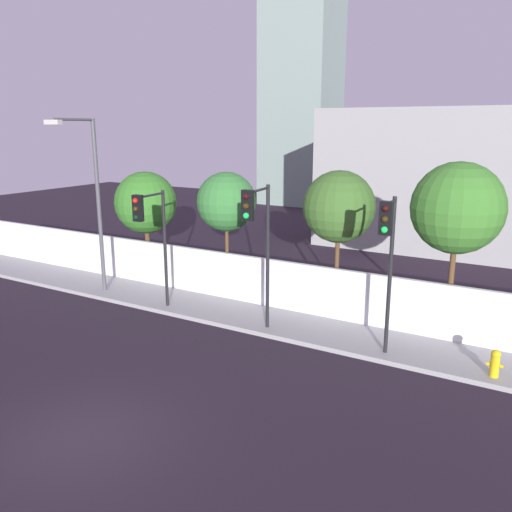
{
  "coord_description": "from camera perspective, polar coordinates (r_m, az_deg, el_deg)",
  "views": [
    {
      "loc": [
        8.61,
        -7.06,
        6.76
      ],
      "look_at": [
        0.65,
        6.5,
        2.86
      ],
      "focal_mm": 37.02,
      "sensor_mm": 36.0,
      "label": 1
    }
  ],
  "objects": [
    {
      "name": "traffic_light_right",
      "position": [
        14.94,
        14.05,
        1.16
      ],
      "size": [
        0.36,
        1.32,
        4.69
      ],
      "color": "black",
      "rests_on": "sidewalk"
    },
    {
      "name": "fire_hydrant",
      "position": [
        15.84,
        24.42,
        -10.41
      ],
      "size": [
        0.44,
        0.26,
        0.78
      ],
      "color": "gold",
      "rests_on": "sidewalk"
    },
    {
      "name": "roadside_tree_midright",
      "position": [
        19.35,
        8.96,
        5.26
      ],
      "size": [
        2.62,
        2.62,
        5.22
      ],
      "color": "brown",
      "rests_on": "ground"
    },
    {
      "name": "tower_on_skyline",
      "position": [
        47.46,
        4.96,
        19.56
      ],
      "size": [
        5.89,
        5.0,
        22.91
      ],
      "primitive_type": "cube",
      "color": "gray",
      "rests_on": "ground"
    },
    {
      "name": "roadside_tree_midleft",
      "position": [
        21.62,
        -3.22,
        5.86
      ],
      "size": [
        2.43,
        2.43,
        4.96
      ],
      "color": "brown",
      "rests_on": "ground"
    },
    {
      "name": "traffic_light_left",
      "position": [
        18.85,
        -11.34,
        3.25
      ],
      "size": [
        0.36,
        1.72,
        4.36
      ],
      "color": "black",
      "rests_on": "sidewalk"
    },
    {
      "name": "perimeter_wall",
      "position": [
        19.51,
        2.81,
        -3.11
      ],
      "size": [
        36.0,
        0.18,
        1.8
      ],
      "primitive_type": "cube",
      "color": "white",
      "rests_on": "sidewalk"
    },
    {
      "name": "low_building_distant",
      "position": [
        31.23,
        19.78,
        7.75
      ],
      "size": [
        13.32,
        6.0,
        7.68
      ],
      "primitive_type": "cube",
      "color": "#9A9A9A",
      "rests_on": "ground"
    },
    {
      "name": "traffic_light_center",
      "position": [
        16.24,
        0.16,
        2.94
      ],
      "size": [
        0.42,
        1.82,
        4.8
      ],
      "color": "black",
      "rests_on": "sidewalk"
    },
    {
      "name": "street_lamp_curbside",
      "position": [
        21.66,
        -17.27,
        6.68
      ],
      "size": [
        0.74,
        2.37,
        6.87
      ],
      "color": "#4C4C51",
      "rests_on": "sidewalk"
    },
    {
      "name": "roadside_tree_rightmost",
      "position": [
        18.24,
        20.95,
        4.83
      ],
      "size": [
        2.99,
        2.99,
        5.67
      ],
      "color": "brown",
      "rests_on": "ground"
    },
    {
      "name": "sidewalk",
      "position": [
        18.75,
        0.93,
        -6.96
      ],
      "size": [
        36.0,
        2.4,
        0.15
      ],
      "primitive_type": "cube",
      "color": "#989898",
      "rests_on": "ground"
    },
    {
      "name": "roadside_tree_leftmost",
      "position": [
        24.34,
        -11.85,
        5.65
      ],
      "size": [
        2.78,
        2.78,
        4.78
      ],
      "color": "brown",
      "rests_on": "ground"
    },
    {
      "name": "ground_plane",
      "position": [
        13.02,
        -18.12,
        -18.11
      ],
      "size": [
        80.0,
        80.0,
        0.0
      ],
      "primitive_type": "plane",
      "color": "#261D28"
    }
  ]
}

